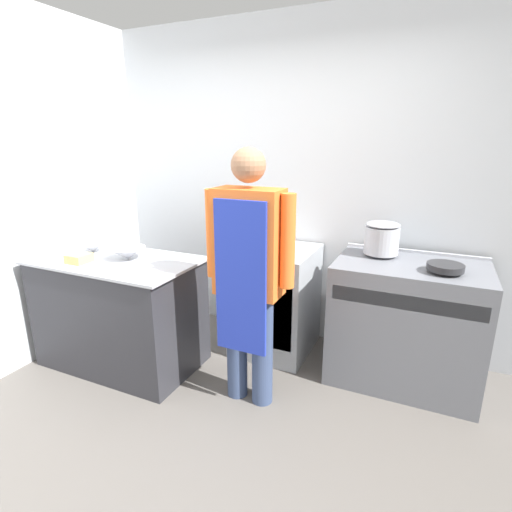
% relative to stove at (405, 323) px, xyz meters
% --- Properties ---
extents(ground_plane, '(14.00, 14.00, 0.00)m').
position_rel_stove_xyz_m(ground_plane, '(-1.09, -1.27, -0.45)').
color(ground_plane, '#5B5651').
extents(wall_back, '(8.00, 0.05, 2.70)m').
position_rel_stove_xyz_m(wall_back, '(-1.09, 0.41, 0.90)').
color(wall_back, silver).
rests_on(wall_back, ground_plane).
extents(wall_left, '(0.05, 8.00, 2.70)m').
position_rel_stove_xyz_m(wall_left, '(-2.76, -0.27, 0.90)').
color(wall_left, silver).
rests_on(wall_left, ground_plane).
extents(prep_counter, '(1.26, 0.71, 0.87)m').
position_rel_stove_xyz_m(prep_counter, '(-2.05, -0.67, -0.02)').
color(prep_counter, '#2D2D33').
rests_on(prep_counter, ground_plane).
extents(stove, '(1.02, 0.66, 0.92)m').
position_rel_stove_xyz_m(stove, '(0.00, 0.00, 0.00)').
color(stove, slate).
rests_on(stove, ground_plane).
extents(fridge_unit, '(0.61, 0.65, 0.88)m').
position_rel_stove_xyz_m(fridge_unit, '(-1.03, 0.03, -0.01)').
color(fridge_unit, '#A8ADB2').
rests_on(fridge_unit, ground_plane).
extents(person_cook, '(0.60, 0.24, 1.69)m').
position_rel_stove_xyz_m(person_cook, '(-0.93, -0.69, 0.50)').
color(person_cook, '#38476B').
rests_on(person_cook, ground_plane).
extents(mixing_bowl, '(0.27, 0.27, 0.09)m').
position_rel_stove_xyz_m(mixing_bowl, '(-1.97, -0.63, 0.46)').
color(mixing_bowl, '#B2B5BC').
rests_on(mixing_bowl, prep_counter).
extents(small_bowl, '(0.18, 0.18, 0.06)m').
position_rel_stove_xyz_m(small_bowl, '(-2.36, -0.59, 0.44)').
color(small_bowl, '#B2B5BC').
rests_on(small_bowl, prep_counter).
extents(plastic_tub, '(0.15, 0.15, 0.06)m').
position_rel_stove_xyz_m(plastic_tub, '(-2.23, -0.85, 0.44)').
color(plastic_tub, '#D8B266').
rests_on(plastic_tub, prep_counter).
extents(stock_pot, '(0.25, 0.25, 0.24)m').
position_rel_stove_xyz_m(stock_pot, '(-0.23, 0.12, 0.59)').
color(stock_pot, '#B2B5BC').
rests_on(stock_pot, stove).
extents(saute_pan, '(0.23, 0.23, 0.04)m').
position_rel_stove_xyz_m(saute_pan, '(0.20, -0.11, 0.49)').
color(saute_pan, '#262628').
rests_on(saute_pan, stove).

